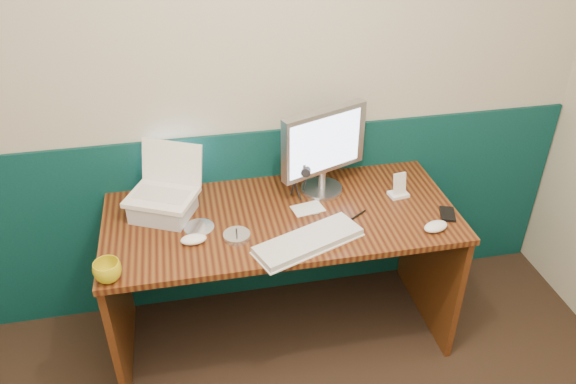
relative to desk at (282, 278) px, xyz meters
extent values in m
cube|color=#BEB7A1|center=(-0.16, 0.37, 0.88)|extent=(3.50, 0.04, 2.50)
cube|color=#062D2C|center=(-0.16, 0.36, 0.12)|extent=(3.48, 0.02, 1.00)
cube|color=#361309|center=(0.00, 0.00, 0.00)|extent=(1.60, 0.70, 0.75)
cube|color=#B8BCC4|center=(-0.52, 0.11, 0.42)|extent=(0.32, 0.30, 0.09)
cube|color=silver|center=(0.07, -0.23, 0.39)|extent=(0.49, 0.32, 0.03)
ellipsoid|color=white|center=(0.64, -0.25, 0.39)|extent=(0.13, 0.10, 0.04)
ellipsoid|color=white|center=(-0.40, -0.13, 0.39)|extent=(0.11, 0.07, 0.04)
imported|color=gold|center=(-0.74, -0.29, 0.42)|extent=(0.12, 0.12, 0.09)
cylinder|color=silver|center=(-0.22, -0.13, 0.39)|extent=(0.12, 0.12, 0.02)
cylinder|color=silver|center=(-0.37, -0.02, 0.38)|extent=(0.13, 0.13, 0.00)
cylinder|color=silver|center=(0.15, 0.03, 0.38)|extent=(0.11, 0.11, 0.00)
cylinder|color=black|center=(0.32, -0.09, 0.38)|extent=(0.13, 0.09, 0.01)
cube|color=white|center=(0.13, 0.02, 0.38)|extent=(0.16, 0.12, 0.00)
cube|color=white|center=(0.58, 0.05, 0.38)|extent=(0.10, 0.08, 0.02)
cube|color=white|center=(0.58, 0.05, 0.44)|extent=(0.06, 0.04, 0.11)
cube|color=black|center=(0.74, -0.15, 0.38)|extent=(0.10, 0.12, 0.01)
camera|label=1|loc=(-0.39, -2.05, 1.85)|focal=35.00mm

